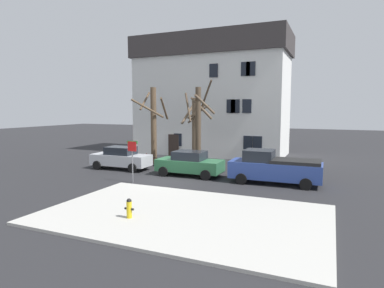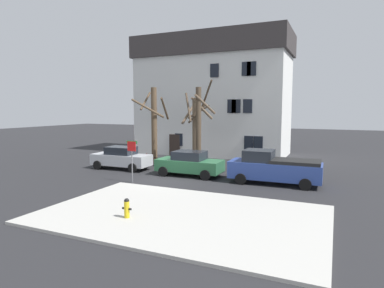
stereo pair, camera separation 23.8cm
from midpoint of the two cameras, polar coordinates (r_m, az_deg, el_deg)
ground_plane at (r=21.21m, az=-4.27°, el=-6.31°), size 120.00×120.00×0.00m
sidewalk_slab at (r=14.36m, az=-1.32°, el=-12.21°), size 11.96×7.60×0.12m
building_main at (r=33.47m, az=3.81°, el=8.53°), size 15.26×6.82×11.72m
tree_bare_near at (r=27.37m, az=-6.40°, el=3.62°), size 2.75×2.78×6.33m
tree_bare_mid at (r=26.05m, az=1.00°, el=2.66°), size 2.57×2.53×5.68m
tree_bare_far at (r=25.14m, az=1.38°, el=3.40°), size 2.32×2.38×6.76m
car_silver_sedan at (r=25.36m, az=-11.99°, el=-2.39°), size 4.60×2.02×1.72m
car_green_sedan at (r=22.38m, az=-0.13°, el=-3.41°), size 4.51×2.13×1.70m
pickup_truck_blue at (r=20.64m, az=14.41°, el=-4.04°), size 5.50×2.28×2.05m
fire_hydrant at (r=13.90m, az=-10.83°, el=-10.86°), size 0.42×0.22×0.82m
street_sign_pole at (r=20.55m, az=-10.13°, el=-1.60°), size 0.76×0.07×2.61m
bicycle_leaning at (r=26.51m, az=-7.26°, el=-3.01°), size 1.73×0.40×1.03m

